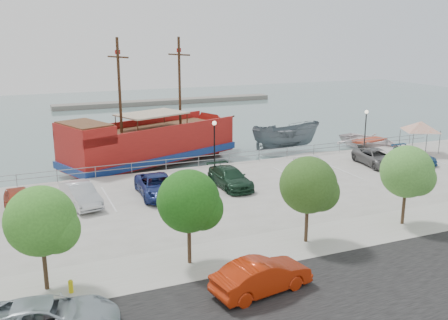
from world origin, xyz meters
name	(u,v)px	position (x,y,z in m)	size (l,w,h in m)	color
ground	(246,203)	(0.00, 0.00, -1.00)	(160.00, 160.00, 0.00)	slate
street	(392,286)	(0.00, -16.00, 0.01)	(100.00, 8.00, 0.04)	black
sidewalk	(320,239)	(0.00, -10.00, 0.01)	(100.00, 4.00, 0.05)	#A19D94
seawall_railing	(209,160)	(0.00, 7.80, 0.53)	(50.00, 0.06, 1.00)	gray
far_shore	(167,102)	(10.00, 55.00, -0.60)	(40.00, 3.00, 0.80)	slate
pirate_ship	(163,142)	(-2.40, 14.25, 1.14)	(20.48, 12.31, 12.75)	#A51A15
patrol_boat	(286,139)	(11.08, 13.48, 0.48)	(2.88, 7.65, 2.96)	slate
speedboat	(369,144)	(20.02, 10.62, -0.25)	(5.18, 7.25, 1.50)	silver
dock_west	(57,187)	(-13.02, 9.20, -0.82)	(6.18, 1.77, 0.35)	gray
dock_mid	(293,161)	(9.47, 9.20, -0.79)	(7.18, 2.05, 0.41)	gray
dock_east	(348,154)	(16.13, 9.20, -0.79)	(7.27, 2.08, 0.42)	gray
canopy_tent	(421,121)	(20.83, 4.19, 3.21)	(5.62, 5.62, 3.69)	slate
street_van	(48,319)	(-15.19, -13.97, 0.77)	(2.57, 5.57, 1.55)	#92A0A8
street_sedan	(262,276)	(-5.91, -14.07, 0.79)	(1.68, 4.81, 1.58)	#AD2609
fire_hydrant	(71,286)	(-14.01, -10.80, 0.37)	(0.23, 0.23, 0.68)	yellow
lamp_post_mid	(214,136)	(0.00, 6.50, 2.94)	(0.36, 0.36, 4.28)	black
lamp_post_right	(366,124)	(16.00, 6.50, 2.94)	(0.36, 0.36, 4.28)	black
tree_b	(44,223)	(-14.85, -10.07, 3.30)	(3.30, 3.20, 5.00)	#473321
tree_c	(192,203)	(-7.85, -10.07, 3.30)	(3.30, 3.20, 5.00)	#473321
tree_d	(311,187)	(-0.85, -10.07, 3.30)	(3.30, 3.20, 5.00)	#473321
tree_e	(410,173)	(6.15, -10.07, 3.30)	(3.30, 3.20, 5.00)	#473321
parked_car_a	(19,201)	(-15.93, 1.70, 0.76)	(1.79, 4.46, 1.52)	#A2321B
parked_car_b	(81,195)	(-11.99, 1.36, 0.79)	(1.66, 4.77, 1.57)	silver
parked_car_c	(157,186)	(-6.57, 1.34, 0.77)	(2.54, 5.51, 1.53)	navy
parked_car_d	(230,178)	(-0.81, 1.24, 0.75)	(2.11, 5.18, 1.50)	#153221
parked_car_f	(313,166)	(7.11, 1.97, 0.68)	(1.45, 4.16, 1.37)	white
parked_car_g	(376,158)	(13.88, 2.08, 0.73)	(2.42, 5.25, 1.46)	slate
parked_car_h	(414,155)	(17.85, 1.64, 0.67)	(1.88, 4.62, 1.34)	#1F4E81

